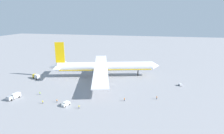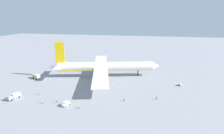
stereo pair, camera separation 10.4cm
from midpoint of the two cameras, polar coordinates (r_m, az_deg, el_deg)
name	(u,v)px [view 1 (the left image)]	position (r m, az deg, el deg)	size (l,w,h in m)	color
ground_plane	(106,76)	(132.20, -1.97, -2.81)	(600.00, 600.00, 0.00)	gray
airliner	(103,67)	(130.32, -2.62, 0.08)	(74.70, 80.25, 24.00)	white
service_truck_0	(14,96)	(108.35, -27.40, -7.78)	(3.67, 7.12, 2.56)	#999EA5
service_truck_2	(36,76)	(136.23, -21.82, -2.64)	(6.68, 4.78, 2.96)	yellow
service_van	(66,104)	(92.13, -13.78, -10.64)	(3.02, 4.39, 1.97)	white
baggage_cart_0	(180,85)	(121.28, 19.81, -4.99)	(2.18, 3.30, 1.34)	gray
ground_worker_0	(79,107)	(88.34, -9.94, -11.70)	(0.57, 0.57, 1.68)	#3F3F47
ground_worker_1	(43,102)	(97.38, -20.15, -9.83)	(0.57, 0.57, 1.70)	#3F3F47
ground_worker_2	(124,99)	(94.51, 3.71, -9.68)	(0.48, 0.48, 1.66)	black
ground_worker_3	(157,98)	(98.76, 13.30, -8.94)	(0.44, 0.44, 1.70)	black
ground_worker_4	(40,93)	(108.38, -20.89, -7.39)	(0.51, 0.51, 1.63)	navy
ground_worker_5	(57,101)	(96.52, -16.26, -9.72)	(0.44, 0.44, 1.69)	#3F3F47
traffic_cone_0	(72,64)	(170.04, -11.90, 0.96)	(0.36, 0.36, 0.55)	orange
traffic_cone_1	(140,65)	(162.49, 8.32, 0.49)	(0.36, 0.36, 0.55)	orange
traffic_cone_2	(103,62)	(174.39, -2.75, 1.61)	(0.36, 0.36, 0.55)	orange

